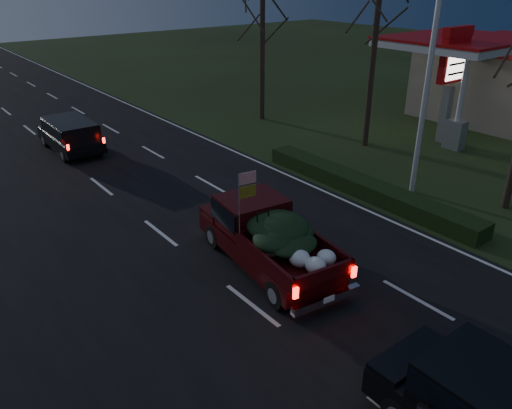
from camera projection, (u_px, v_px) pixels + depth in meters
ground at (252, 306)px, 13.00m from camera, size 120.00×120.00×0.00m
road_asphalt at (252, 305)px, 12.99m from camera, size 14.00×120.00×0.02m
hedge_row at (364, 187)px, 19.35m from camera, size 1.00×10.00×0.60m
light_pole at (432, 48)px, 17.38m from camera, size 0.50×0.90×9.16m
gas_price_pylon at (453, 66)px, 23.86m from camera, size 2.00×0.41×5.57m
gas_station_building at (509, 80)px, 29.78m from camera, size 10.00×7.00×4.00m
gas_canopy at (459, 48)px, 25.44m from camera, size 7.10×6.10×4.88m
bare_tree_mid at (378, 9)px, 22.25m from camera, size 3.60×3.60×8.50m
bare_tree_far at (262, 25)px, 27.16m from camera, size 3.60×3.60×7.00m
pickup_truck at (267, 234)px, 14.39m from camera, size 2.63×5.43×2.74m
lead_suv at (70, 132)px, 23.68m from camera, size 1.84×4.36×1.25m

